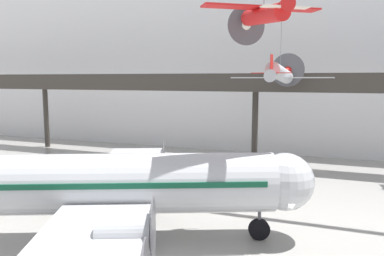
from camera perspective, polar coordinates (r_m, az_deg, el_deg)
The scene contains 5 objects.
hangar_back_wall at distance 51.51m, azimuth 11.40°, elevation 9.66°, with size 140.00×3.00×23.77m.
mezzanine_walkway at distance 42.78m, azimuth 9.43°, elevation 5.96°, with size 110.00×3.20×10.42m.
airliner_silver_main at distance 23.11m, azimuth -14.17°, elevation -8.35°, with size 25.19×29.51×10.43m.
suspended_plane_silver_racer at distance 35.86m, azimuth 13.27°, elevation 8.05°, with size 9.47×7.75×10.40m.
suspended_plane_red_highwing at distance 22.37m, azimuth 10.86°, elevation 16.67°, with size 6.40×5.88×7.65m.
Camera 1 is at (8.12, -15.52, 9.83)m, focal length 35.00 mm.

